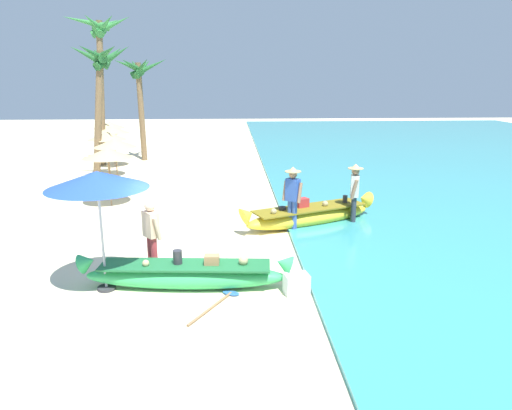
# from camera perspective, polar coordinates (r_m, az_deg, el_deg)

# --- Properties ---
(ground_plane) EXTENTS (80.00, 80.00, 0.00)m
(ground_plane) POSITION_cam_1_polar(r_m,az_deg,el_deg) (10.09, -5.85, -9.14)
(ground_plane) COLOR beige
(boat_green_foreground) EXTENTS (4.35, 0.98, 0.79)m
(boat_green_foreground) POSITION_cam_1_polar(r_m,az_deg,el_deg) (9.80, -8.34, -8.20)
(boat_green_foreground) COLOR #38B760
(boat_green_foreground) RESTS_ON ground
(boat_yellow_midground) EXTENTS (4.16, 2.34, 0.86)m
(boat_yellow_midground) POSITION_cam_1_polar(r_m,az_deg,el_deg) (13.72, 6.36, -1.22)
(boat_yellow_midground) COLOR yellow
(boat_yellow_midground) RESTS_ON ground
(person_vendor_hatted) EXTENTS (0.56, 0.49, 1.82)m
(person_vendor_hatted) POSITION_cam_1_polar(r_m,az_deg,el_deg) (12.92, 4.38, 1.25)
(person_vendor_hatted) COLOR #3D5BA8
(person_vendor_hatted) RESTS_ON ground
(person_tourist_customer) EXTENTS (0.50, 0.55, 1.63)m
(person_tourist_customer) POSITION_cam_1_polar(r_m,az_deg,el_deg) (10.37, -12.36, -3.30)
(person_tourist_customer) COLOR #B2383D
(person_tourist_customer) RESTS_ON ground
(person_vendor_assistant) EXTENTS (0.44, 0.58, 1.77)m
(person_vendor_assistant) POSITION_cam_1_polar(r_m,az_deg,el_deg) (13.84, 11.66, 1.78)
(person_vendor_assistant) COLOR #333842
(person_vendor_assistant) RESTS_ON ground
(patio_umbrella_large) EXTENTS (1.93, 1.93, 2.41)m
(patio_umbrella_large) POSITION_cam_1_polar(r_m,az_deg,el_deg) (9.49, -18.40, 2.76)
(patio_umbrella_large) COLOR #B7B7BC
(patio_umbrella_large) RESTS_ON ground
(parasol_row_0) EXTENTS (1.60, 1.60, 1.91)m
(parasol_row_0) POSITION_cam_1_polar(r_m,az_deg,el_deg) (16.17, -17.29, 5.91)
(parasol_row_0) COLOR #8E6B47
(parasol_row_0) RESTS_ON ground
(parasol_row_1) EXTENTS (1.60, 1.60, 1.91)m
(parasol_row_1) POSITION_cam_1_polar(r_m,az_deg,el_deg) (18.65, -16.46, 7.10)
(parasol_row_1) COLOR #8E6B47
(parasol_row_1) RESTS_ON ground
(parasol_row_2) EXTENTS (1.60, 1.60, 1.91)m
(parasol_row_2) POSITION_cam_1_polar(r_m,az_deg,el_deg) (21.03, -17.32, 7.87)
(parasol_row_2) COLOR #8E6B47
(parasol_row_2) RESTS_ON ground
(parasol_row_3) EXTENTS (1.60, 1.60, 1.91)m
(parasol_row_3) POSITION_cam_1_polar(r_m,az_deg,el_deg) (23.43, -16.74, 8.58)
(parasol_row_3) COLOR #8E6B47
(parasol_row_3) RESTS_ON ground
(parasol_row_4) EXTENTS (1.60, 1.60, 1.91)m
(parasol_row_4) POSITION_cam_1_polar(r_m,az_deg,el_deg) (25.79, -17.07, 9.09)
(parasol_row_4) COLOR #8E6B47
(parasol_row_4) RESTS_ON ground
(palm_tree_tall_inland) EXTENTS (2.42, 2.59, 5.43)m
(palm_tree_tall_inland) POSITION_cam_1_polar(r_m,az_deg,el_deg) (20.22, -18.02, 15.01)
(palm_tree_tall_inland) COLOR brown
(palm_tree_tall_inland) RESTS_ON ground
(palm_tree_leaning_seaward) EXTENTS (2.96, 2.27, 6.89)m
(palm_tree_leaning_seaward) POSITION_cam_1_polar(r_m,az_deg,el_deg) (23.88, -18.15, 17.84)
(palm_tree_leaning_seaward) COLOR brown
(palm_tree_leaning_seaward) RESTS_ON ground
(palm_tree_mid_cluster) EXTENTS (2.65, 2.24, 5.12)m
(palm_tree_mid_cluster) POSITION_cam_1_polar(r_m,az_deg,el_deg) (24.95, -13.71, 14.51)
(palm_tree_mid_cluster) COLOR brown
(palm_tree_mid_cluster) RESTS_ON ground
(cooler_box) EXTENTS (0.52, 0.43, 0.41)m
(cooler_box) POSITION_cam_1_polar(r_m,az_deg,el_deg) (9.50, 4.85, -9.37)
(cooler_box) COLOR silver
(cooler_box) RESTS_ON ground
(paddle) EXTENTS (0.97, 1.43, 0.05)m
(paddle) POSITION_cam_1_polar(r_m,az_deg,el_deg) (9.18, -4.48, -11.47)
(paddle) COLOR #8E6B47
(paddle) RESTS_ON ground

